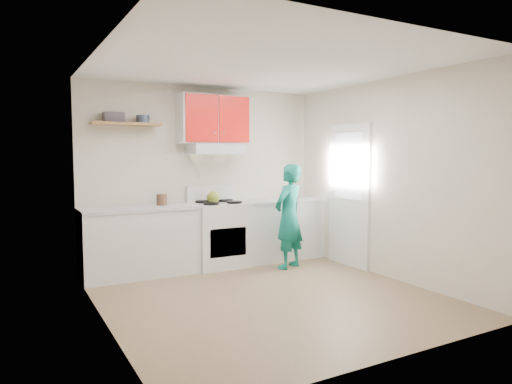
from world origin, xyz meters
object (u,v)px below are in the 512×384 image
kettle (213,197)px  stove (219,235)px  tin (143,119)px  crock (162,200)px  person (289,216)px

kettle → stove: bearing=-23.7°
stove → kettle: size_ratio=4.67×
tin → stove: bearing=-10.6°
crock → person: person is taller
crock → stove: bearing=-7.2°
kettle → person: person is taller
kettle → crock: size_ratio=1.13×
tin → person: bearing=-22.6°
tin → crock: (0.22, -0.09, -1.10)m
kettle → crock: kettle is taller
stove → kettle: (-0.06, 0.05, 0.54)m
stove → kettle: kettle is taller
tin → crock: size_ratio=1.01×
tin → crock: bearing=-22.4°
crock → kettle: bearing=-3.9°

